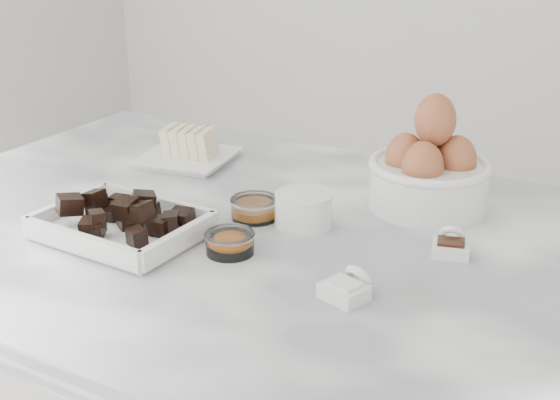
# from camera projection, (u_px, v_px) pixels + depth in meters

# --- Properties ---
(marble_slab) EXTENTS (1.20, 0.80, 0.04)m
(marble_slab) POSITION_uv_depth(u_px,v_px,m) (258.00, 242.00, 1.14)
(marble_slab) COLOR white
(marble_slab) RESTS_ON cabinet
(chocolate_dish) EXTENTS (0.23, 0.18, 0.06)m
(chocolate_dish) POSITION_uv_depth(u_px,v_px,m) (121.00, 221.00, 1.10)
(chocolate_dish) COLOR white
(chocolate_dish) RESTS_ON marble_slab
(butter_plate) EXTENTS (0.18, 0.18, 0.06)m
(butter_plate) POSITION_uv_depth(u_px,v_px,m) (186.00, 149.00, 1.41)
(butter_plate) COLOR white
(butter_plate) RESTS_ON marble_slab
(sugar_ramekin) EXTENTS (0.08, 0.08, 0.05)m
(sugar_ramekin) POSITION_uv_depth(u_px,v_px,m) (303.00, 208.00, 1.14)
(sugar_ramekin) COLOR white
(sugar_ramekin) RESTS_ON marble_slab
(egg_bowl) EXTENTS (0.19, 0.19, 0.18)m
(egg_bowl) POSITION_uv_depth(u_px,v_px,m) (430.00, 172.00, 1.19)
(egg_bowl) COLOR white
(egg_bowl) RESTS_ON marble_slab
(honey_bowl) EXTENTS (0.07, 0.07, 0.03)m
(honey_bowl) POSITION_uv_depth(u_px,v_px,m) (255.00, 208.00, 1.17)
(honey_bowl) COLOR white
(honey_bowl) RESTS_ON marble_slab
(zest_bowl) EXTENTS (0.07, 0.07, 0.03)m
(zest_bowl) POSITION_uv_depth(u_px,v_px,m) (230.00, 242.00, 1.06)
(zest_bowl) COLOR white
(zest_bowl) RESTS_ON marble_slab
(vanilla_spoon) EXTENTS (0.06, 0.07, 0.04)m
(vanilla_spoon) POSITION_uv_depth(u_px,v_px,m) (451.00, 245.00, 1.05)
(vanilla_spoon) COLOR white
(vanilla_spoon) RESTS_ON marble_slab
(salt_spoon) EXTENTS (0.06, 0.07, 0.04)m
(salt_spoon) POSITION_uv_depth(u_px,v_px,m) (348.00, 287.00, 0.94)
(salt_spoon) COLOR white
(salt_spoon) RESTS_ON marble_slab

